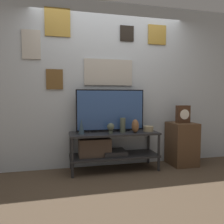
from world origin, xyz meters
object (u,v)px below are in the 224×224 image
Objects in this scene: vase_wide_bowl at (148,129)px; vase_urn_stoneware at (135,126)px; vase_tall_ceramic at (123,125)px; mantel_clock at (183,114)px; vase_slim_bronze at (81,126)px; decorative_bust at (111,127)px; television at (111,110)px.

vase_wide_bowl is 0.77× the size of vase_urn_stoneware.
vase_tall_ceramic is 1.07m from mantel_clock.
vase_slim_bronze reaches higher than vase_tall_ceramic.
vase_wide_bowl is 0.27m from vase_urn_stoneware.
vase_slim_bronze is 0.44m from decorative_bust.
vase_urn_stoneware is at bearing -30.75° from television.
vase_slim_bronze is at bearing 172.92° from decorative_bust.
vase_urn_stoneware reaches higher than vase_wide_bowl.
vase_wide_bowl is 1.02× the size of decorative_bust.
vase_wide_bowl is at bearing 0.59° from vase_slim_bronze.
television is 4.72× the size of vase_slim_bronze.
vase_wide_bowl is at bearing -11.52° from television.
television reaches higher than vase_tall_ceramic.
vase_tall_ceramic is at bearing -179.26° from vase_wide_bowl.
television is 0.47m from vase_urn_stoneware.
television is at bearing 168.48° from vase_wide_bowl.
decorative_bust is at bearing -163.92° from vase_tall_ceramic.
vase_wide_bowl is at bearing -178.94° from mantel_clock.
vase_slim_bronze is 1.02× the size of vase_tall_ceramic.
vase_wide_bowl is 1.08m from vase_slim_bronze.
vase_urn_stoneware is 1.32× the size of decorative_bust.
vase_tall_ceramic is at bearing -179.07° from mantel_clock.
television is at bearing 15.53° from vase_slim_bronze.
vase_slim_bronze is at bearing -179.41° from vase_wide_bowl.
mantel_clock is (1.06, 0.02, 0.15)m from vase_tall_ceramic.
decorative_bust is 1.28m from mantel_clock.
mantel_clock is at bearing 1.06° from vase_wide_bowl.
television is 0.55m from vase_slim_bronze.
mantel_clock is (1.71, 0.02, 0.15)m from vase_slim_bronze.
decorative_bust is (-0.64, -0.07, 0.05)m from vase_wide_bowl.
vase_urn_stoneware is 0.39m from decorative_bust.
vase_urn_stoneware is (-0.25, -0.08, 0.06)m from vase_wide_bowl.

